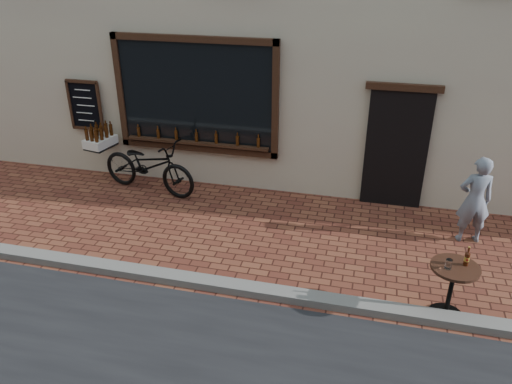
# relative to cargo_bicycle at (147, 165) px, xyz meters

# --- Properties ---
(ground) EXTENTS (90.00, 90.00, 0.00)m
(ground) POSITION_rel_cargo_bicycle_xyz_m (2.80, -2.90, -0.56)
(ground) COLOR #5A281D
(ground) RESTS_ON ground
(kerb) EXTENTS (90.00, 0.25, 0.12)m
(kerb) POSITION_rel_cargo_bicycle_xyz_m (2.80, -2.70, -0.50)
(kerb) COLOR slate
(kerb) RESTS_ON ground
(cargo_bicycle) EXTENTS (2.49, 1.15, 1.17)m
(cargo_bicycle) POSITION_rel_cargo_bicycle_xyz_m (0.00, 0.00, 0.00)
(cargo_bicycle) COLOR black
(cargo_bicycle) RESTS_ON ground
(bistro_table) EXTENTS (0.62, 0.62, 1.06)m
(bistro_table) POSITION_rel_cargo_bicycle_xyz_m (5.46, -2.55, 0.01)
(bistro_table) COLOR black
(bistro_table) RESTS_ON ground
(pedestrian) EXTENTS (0.60, 0.45, 1.50)m
(pedestrian) POSITION_rel_cargo_bicycle_xyz_m (5.97, -0.47, 0.19)
(pedestrian) COLOR slate
(pedestrian) RESTS_ON ground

